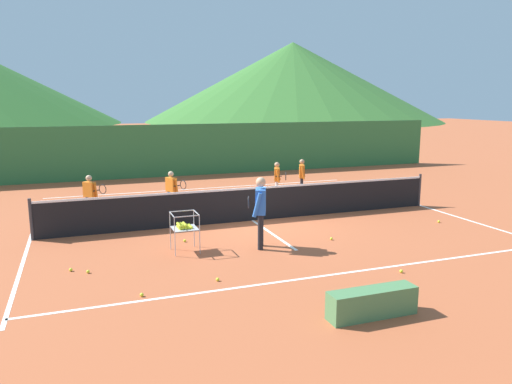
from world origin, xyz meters
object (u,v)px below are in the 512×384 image
(tennis_ball_2, at_px, (71,270))
(tennis_ball_5, at_px, (401,271))
(tennis_ball_0, at_px, (439,222))
(tennis_ball_3, at_px, (142,295))
(tennis_net, at_px, (252,204))
(instructor, at_px, (260,206))
(tennis_ball_6, at_px, (331,239))
(tennis_ball_7, at_px, (88,272))
(ball_cart, at_px, (184,226))
(student_3, at_px, (302,174))
(tennis_ball_4, at_px, (185,241))
(student_1, at_px, (172,187))
(tennis_ball_1, at_px, (218,279))
(student_0, at_px, (90,192))
(student_2, at_px, (277,177))
(courtside_bench, at_px, (372,303))

(tennis_ball_2, xyz_separation_m, tennis_ball_5, (6.23, -2.38, 0.00))
(tennis_ball_0, height_order, tennis_ball_3, same)
(tennis_net, relative_size, tennis_ball_2, 171.35)
(instructor, height_order, tennis_ball_6, instructor)
(tennis_net, relative_size, tennis_ball_7, 171.35)
(ball_cart, height_order, tennis_ball_2, ball_cart)
(student_3, height_order, tennis_ball_4, student_3)
(tennis_ball_0, xyz_separation_m, tennis_ball_2, (-9.74, -0.65, 0.00))
(student_1, relative_size, ball_cart, 1.40)
(tennis_ball_1, relative_size, tennis_ball_4, 1.00)
(tennis_ball_2, distance_m, tennis_ball_3, 2.16)
(student_0, bearing_deg, tennis_ball_0, -23.66)
(instructor, xyz_separation_m, tennis_ball_5, (2.06, -2.58, -0.97))
(tennis_ball_0, bearing_deg, student_2, 122.65)
(tennis_ball_1, distance_m, tennis_ball_4, 2.80)
(instructor, relative_size, student_0, 1.32)
(tennis_ball_0, distance_m, tennis_ball_6, 3.72)
(student_0, relative_size, tennis_ball_1, 18.66)
(tennis_ball_2, bearing_deg, tennis_net, 28.98)
(tennis_ball_7, height_order, courtside_bench, courtside_bench)
(student_0, relative_size, tennis_ball_0, 18.66)
(tennis_ball_3, relative_size, tennis_ball_6, 1.00)
(tennis_ball_1, distance_m, tennis_ball_5, 3.68)
(tennis_ball_2, height_order, courtside_bench, courtside_bench)
(student_3, distance_m, courtside_bench, 10.11)
(student_2, xyz_separation_m, tennis_ball_5, (-0.51, -7.71, -0.75))
(ball_cart, bearing_deg, courtside_bench, -64.38)
(student_1, height_order, tennis_ball_3, student_1)
(student_2, xyz_separation_m, ball_cart, (-4.30, -4.82, -0.19))
(tennis_ball_2, xyz_separation_m, tennis_ball_6, (6.05, 0.17, 0.00))
(student_1, height_order, tennis_ball_6, student_1)
(student_3, bearing_deg, tennis_ball_2, -144.23)
(tennis_ball_4, bearing_deg, tennis_ball_5, -44.98)
(student_0, xyz_separation_m, tennis_ball_7, (-0.23, -4.91, -0.73))
(instructor, height_order, tennis_ball_4, instructor)
(student_1, height_order, courtside_bench, student_1)
(tennis_net, xyz_separation_m, instructor, (-0.71, -2.51, 0.51))
(student_3, height_order, tennis_ball_5, student_3)
(student_1, xyz_separation_m, student_3, (4.88, 0.93, 0.03))
(tennis_ball_1, relative_size, tennis_ball_5, 1.00)
(tennis_ball_7, bearing_deg, student_1, 62.05)
(student_3, height_order, tennis_ball_3, student_3)
(student_1, xyz_separation_m, tennis_ball_5, (3.28, -7.10, -0.72))
(student_1, height_order, tennis_ball_0, student_1)
(student_0, height_order, student_3, student_3)
(tennis_ball_4, xyz_separation_m, tennis_ball_7, (-2.28, -1.49, 0.00))
(student_1, height_order, tennis_ball_1, student_1)
(tennis_net, height_order, tennis_ball_6, tennis_net)
(instructor, bearing_deg, tennis_ball_3, -146.23)
(student_3, xyz_separation_m, tennis_ball_1, (-5.19, -7.20, -0.76))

